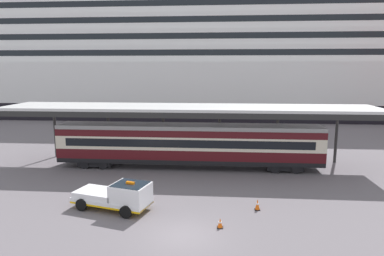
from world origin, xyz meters
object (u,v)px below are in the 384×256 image
traffic_cone_near (220,223)px  cruise_ship (179,54)px  service_truck (118,195)px  traffic_cone_mid (257,205)px  train_carriage (189,144)px

traffic_cone_near → cruise_ship: bearing=99.1°
service_truck → traffic_cone_mid: 9.20m
service_truck → traffic_cone_mid: size_ratio=7.40×
train_carriage → service_truck: 10.78m
service_truck → traffic_cone_near: 7.06m
cruise_ship → traffic_cone_near: 57.49m
train_carriage → traffic_cone_near: 12.66m
service_truck → traffic_cone_near: service_truck is taller
train_carriage → traffic_cone_mid: size_ratio=32.41×
cruise_ship → traffic_cone_mid: bearing=-77.9°
traffic_cone_mid → train_carriage: bearing=120.0°
cruise_ship → traffic_cone_mid: 55.24m
service_truck → traffic_cone_near: (6.69, -2.14, -0.70)m
cruise_ship → train_carriage: bearing=-82.2°
traffic_cone_near → service_truck: bearing=162.3°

